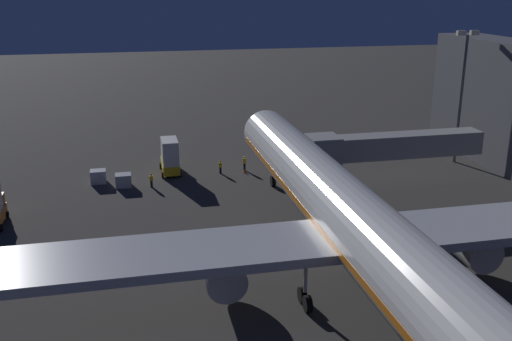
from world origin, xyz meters
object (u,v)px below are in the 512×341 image
at_px(baggage_container_near_belt, 123,180).
at_px(ground_crew_near_nose_gear, 245,163).
at_px(ground_crew_under_port_wing, 220,166).
at_px(jet_bridge, 382,147).
at_px(traffic_cone_nose_port, 279,168).
at_px(airliner_at_gate, 362,232).
at_px(ground_crew_by_belt_loader, 151,180).
at_px(traffic_cone_nose_starboard, 245,171).
at_px(apron_floodlight_mast, 462,87).
at_px(baggage_container_mid_row, 98,177).
at_px(catering_truck, 170,156).

relative_size(baggage_container_near_belt, ground_crew_near_nose_gear, 0.95).
bearing_deg(ground_crew_under_port_wing, jet_bridge, 144.89).
bearing_deg(traffic_cone_nose_port, baggage_container_near_belt, 5.80).
height_order(airliner_at_gate, ground_crew_by_belt_loader, airliner_at_gate).
distance_m(baggage_container_near_belt, traffic_cone_nose_port, 19.09).
height_order(airliner_at_gate, jet_bridge, airliner_at_gate).
xyz_separation_m(baggage_container_near_belt, ground_crew_under_port_wing, (-11.64, -2.33, 0.19)).
bearing_deg(baggage_container_near_belt, ground_crew_under_port_wing, -168.68).
bearing_deg(traffic_cone_nose_starboard, jet_bridge, 140.25).
bearing_deg(baggage_container_near_belt, apron_floodlight_mast, -179.26).
bearing_deg(traffic_cone_nose_port, baggage_container_mid_row, -0.07).
xyz_separation_m(jet_bridge, baggage_container_near_belt, (27.55, -8.85, -4.75)).
height_order(airliner_at_gate, baggage_container_near_belt, airliner_at_gate).
relative_size(baggage_container_near_belt, traffic_cone_nose_starboard, 3.23).
distance_m(apron_floodlight_mast, traffic_cone_nose_port, 25.22).
bearing_deg(airliner_at_gate, baggage_container_near_belt, -60.32).
distance_m(baggage_container_mid_row, traffic_cone_nose_starboard, 17.45).
distance_m(catering_truck, ground_crew_under_port_wing, 6.30).
height_order(ground_crew_by_belt_loader, traffic_cone_nose_port, ground_crew_by_belt_loader).
bearing_deg(airliner_at_gate, jet_bridge, -117.58).
bearing_deg(baggage_container_mid_row, catering_truck, -167.30).
xyz_separation_m(catering_truck, baggage_container_near_belt, (5.66, 3.87, -1.40)).
bearing_deg(ground_crew_under_port_wing, ground_crew_near_nose_gear, -169.83).
height_order(airliner_at_gate, ground_crew_near_nose_gear, airliner_at_gate).
bearing_deg(ground_crew_under_port_wing, baggage_container_near_belt, 11.32).
distance_m(jet_bridge, traffic_cone_nose_port, 14.72).
distance_m(airliner_at_gate, ground_crew_under_port_wing, 32.51).
relative_size(ground_crew_near_nose_gear, ground_crew_under_port_wing, 1.10).
distance_m(jet_bridge, apron_floodlight_mast, 18.01).
height_order(apron_floodlight_mast, traffic_cone_nose_starboard, apron_floodlight_mast).
bearing_deg(apron_floodlight_mast, baggage_container_mid_row, -1.79).
relative_size(ground_crew_by_belt_loader, traffic_cone_nose_starboard, 2.99).
relative_size(apron_floodlight_mast, baggage_container_mid_row, 9.46).
bearing_deg(ground_crew_by_belt_loader, jet_bridge, 162.00).
xyz_separation_m(baggage_container_mid_row, ground_crew_near_nose_gear, (-17.62, -0.94, 0.26)).
relative_size(catering_truck, traffic_cone_nose_port, 9.74).
xyz_separation_m(catering_truck, traffic_cone_nose_port, (-13.33, 1.95, -1.87)).
bearing_deg(airliner_at_gate, traffic_cone_nose_starboard, -85.99).
relative_size(catering_truck, baggage_container_mid_row, 3.02).
height_order(apron_floodlight_mast, ground_crew_by_belt_loader, apron_floodlight_mast).
bearing_deg(catering_truck, traffic_cone_nose_port, 171.70).
height_order(airliner_at_gate, catering_truck, airliner_at_gate).
bearing_deg(traffic_cone_nose_starboard, baggage_container_mid_row, -0.09).
height_order(ground_crew_near_nose_gear, ground_crew_under_port_wing, ground_crew_near_nose_gear).
bearing_deg(catering_truck, apron_floodlight_mast, 174.81).
xyz_separation_m(baggage_container_near_belt, baggage_container_mid_row, (2.85, -1.96, 0.03)).
relative_size(apron_floodlight_mast, ground_crew_near_nose_gear, 9.02).
distance_m(airliner_at_gate, traffic_cone_nose_starboard, 31.87).
bearing_deg(traffic_cone_nose_starboard, catering_truck, -12.29).
relative_size(jet_bridge, traffic_cone_nose_port, 35.94).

